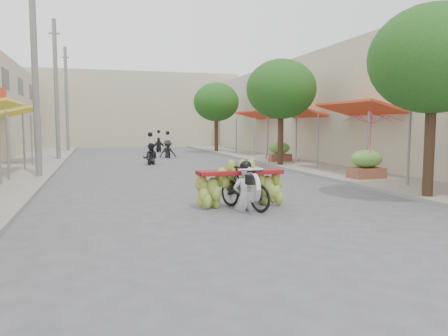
% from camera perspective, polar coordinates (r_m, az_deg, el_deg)
% --- Properties ---
extents(ground, '(120.00, 120.00, 0.00)m').
position_cam_1_polar(ground, '(6.94, 12.78, -11.60)').
color(ground, '#56565B').
rests_on(ground, ground).
extents(sidewalk_left, '(4.00, 60.00, 0.12)m').
position_cam_1_polar(sidewalk_left, '(21.22, -26.33, -0.36)').
color(sidewalk_left, gray).
rests_on(sidewalk_left, ground).
extents(sidewalk_right, '(4.00, 60.00, 0.12)m').
position_cam_1_polar(sidewalk_right, '(23.26, 9.98, 0.60)').
color(sidewalk_right, gray).
rests_on(sidewalk_right, ground).
extents(shophouse_row_right, '(9.77, 40.00, 6.00)m').
position_cam_1_polar(shophouse_row_right, '(25.00, 21.54, 7.38)').
color(shophouse_row_right, beige).
rests_on(shophouse_row_right, ground).
extents(far_building, '(20.00, 6.00, 7.00)m').
position_cam_1_polar(far_building, '(43.93, -12.08, 7.34)').
color(far_building, '#BDB395').
rests_on(far_building, ground).
extents(utility_pole_mid, '(0.60, 0.24, 8.00)m').
position_cam_1_polar(utility_pole_mid, '(18.03, -23.46, 11.45)').
color(utility_pole_mid, slate).
rests_on(utility_pole_mid, ground).
extents(utility_pole_far, '(0.60, 0.24, 8.00)m').
position_cam_1_polar(utility_pole_far, '(26.95, -21.06, 9.43)').
color(utility_pole_far, slate).
rests_on(utility_pole_far, ground).
extents(utility_pole_back, '(0.60, 0.24, 8.00)m').
position_cam_1_polar(utility_pole_back, '(35.91, -19.86, 8.41)').
color(utility_pole_back, slate).
rests_on(utility_pole_back, ground).
extents(street_tree_near, '(3.40, 3.40, 5.25)m').
position_cam_1_polar(street_tree_near, '(13.18, 25.66, 12.65)').
color(street_tree_near, '#3A2719').
rests_on(street_tree_near, ground).
extents(street_tree_mid, '(3.40, 3.40, 5.25)m').
position_cam_1_polar(street_tree_mid, '(21.67, 7.47, 10.14)').
color(street_tree_mid, '#3A2719').
rests_on(street_tree_mid, ground).
extents(street_tree_far, '(3.40, 3.40, 5.25)m').
position_cam_1_polar(street_tree_far, '(32.99, -1.02, 8.59)').
color(street_tree_far, '#3A2719').
rests_on(street_tree_far, ground).
extents(produce_crate_mid, '(1.20, 0.88, 1.16)m').
position_cam_1_polar(produce_crate_mid, '(16.77, 18.14, 0.77)').
color(produce_crate_mid, brown).
rests_on(produce_crate_mid, ground).
extents(produce_crate_far, '(1.20, 0.88, 1.16)m').
position_cam_1_polar(produce_crate_far, '(23.79, 7.21, 2.33)').
color(produce_crate_far, brown).
rests_on(produce_crate_far, ground).
extents(banana_motorbike, '(2.20, 1.90, 2.01)m').
position_cam_1_polar(banana_motorbike, '(10.67, 2.46, -1.73)').
color(banana_motorbike, black).
rests_on(banana_motorbike, ground).
extents(market_umbrella, '(2.24, 2.24, 1.88)m').
position_cam_1_polar(market_umbrella, '(16.39, 18.83, 7.04)').
color(market_umbrella, red).
rests_on(market_umbrella, ground).
extents(pedestrian, '(0.86, 0.54, 1.71)m').
position_cam_1_polar(pedestrian, '(23.66, 6.45, 2.96)').
color(pedestrian, white).
rests_on(pedestrian, ground).
extents(bg_motorbike_a, '(1.02, 1.82, 1.95)m').
position_cam_1_polar(bg_motorbike_a, '(23.24, -9.59, 2.26)').
color(bg_motorbike_a, black).
rests_on(bg_motorbike_a, ground).
extents(bg_motorbike_b, '(1.07, 1.60, 1.95)m').
position_cam_1_polar(bg_motorbike_b, '(27.88, -7.36, 3.10)').
color(bg_motorbike_b, black).
rests_on(bg_motorbike_b, ground).
extents(bg_motorbike_c, '(0.98, 1.48, 1.95)m').
position_cam_1_polar(bg_motorbike_c, '(33.97, -8.51, 3.46)').
color(bg_motorbike_c, black).
rests_on(bg_motorbike_c, ground).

